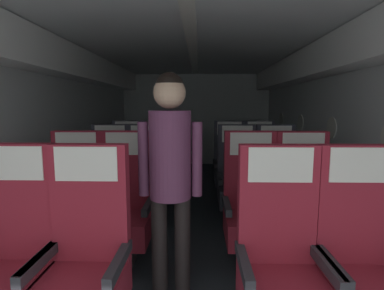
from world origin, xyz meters
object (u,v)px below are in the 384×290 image
(seat_a_left_aisle, at_px, (84,264))
(seat_b_right_window, at_px, (251,209))
(seat_a_left_window, at_px, (10,262))
(seat_a_right_aisle, at_px, (364,267))
(seat_b_left_window, at_px, (75,208))
(seat_d_left_aisle, at_px, (157,165))
(seat_c_left_aisle, at_px, (146,181))
(seat_d_right_aisle, at_px, (260,166))
(flight_attendant, at_px, (170,165))
(seat_c_left_window, at_px, (109,181))
(seat_c_right_window, at_px, (237,182))
(seat_c_right_aisle, at_px, (276,182))
(seat_d_left_window, at_px, (127,165))
(seat_d_right_window, at_px, (229,166))
(seat_a_right_window, at_px, (281,267))
(seat_b_right_aisle, at_px, (304,210))
(seat_b_left_aisle, at_px, (126,208))

(seat_a_left_aisle, xyz_separation_m, seat_b_right_window, (1.10, 0.95, 0.00))
(seat_a_left_window, bearing_deg, seat_a_right_aisle, -0.05)
(seat_b_left_window, distance_m, seat_d_left_aisle, 1.96)
(seat_a_left_aisle, distance_m, seat_c_left_aisle, 1.89)
(seat_d_right_aisle, relative_size, flight_attendant, 0.72)
(seat_b_right_window, relative_size, seat_c_left_window, 1.00)
(seat_b_left_window, height_order, seat_c_right_window, same)
(seat_c_left_window, bearing_deg, seat_c_right_aisle, 0.30)
(seat_a_right_aisle, xyz_separation_m, seat_d_left_window, (-2.02, 2.82, 0.00))
(seat_a_left_window, distance_m, seat_c_left_aisle, 1.93)
(seat_c_left_window, xyz_separation_m, seat_d_right_window, (1.53, 0.95, 0.00))
(flight_attendant, bearing_deg, seat_a_left_window, -176.86)
(seat_c_right_window, height_order, seat_d_left_aisle, same)
(seat_d_left_window, xyz_separation_m, seat_d_right_window, (1.55, 0.01, 0.00))
(seat_c_left_window, relative_size, seat_d_left_window, 1.00)
(seat_c_right_aisle, bearing_deg, seat_a_right_aisle, -89.83)
(seat_a_right_window, distance_m, seat_b_right_aisle, 1.04)
(seat_a_left_window, bearing_deg, seat_c_right_aisle, 43.37)
(seat_a_left_aisle, height_order, seat_c_right_window, same)
(seat_a_left_aisle, distance_m, seat_b_left_window, 1.04)
(seat_d_left_aisle, distance_m, seat_d_right_aisle, 1.54)
(seat_a_left_window, height_order, seat_b_left_window, same)
(seat_b_left_aisle, height_order, seat_c_right_aisle, same)
(seat_b_left_aisle, xyz_separation_m, seat_d_left_aisle, (0.01, 1.90, 0.00))
(seat_a_right_window, bearing_deg, flight_attendant, 149.54)
(seat_d_right_aisle, bearing_deg, seat_c_left_window, -154.49)
(seat_b_left_window, bearing_deg, seat_b_left_aisle, -0.08)
(seat_c_right_window, bearing_deg, flight_attendant, -113.10)
(seat_c_left_aisle, height_order, seat_d_left_aisle, same)
(seat_a_right_window, bearing_deg, seat_d_right_aisle, 81.11)
(seat_b_left_window, height_order, seat_d_right_window, same)
(seat_b_left_aisle, height_order, seat_b_right_window, same)
(seat_a_left_aisle, bearing_deg, seat_a_left_window, 178.33)
(flight_attendant, bearing_deg, seat_d_left_window, 90.79)
(seat_a_left_aisle, relative_size, seat_d_right_window, 1.00)
(seat_b_left_window, distance_m, seat_b_left_aisle, 0.45)
(seat_b_left_aisle, distance_m, seat_b_right_window, 1.10)
(seat_d_right_window, bearing_deg, seat_b_right_aisle, -76.41)
(seat_d_left_aisle, bearing_deg, seat_c_right_aisle, -31.11)
(seat_a_left_window, distance_m, seat_c_right_window, 2.44)
(seat_b_left_window, distance_m, flight_attendant, 1.17)
(seat_d_left_window, xyz_separation_m, seat_d_left_aisle, (0.46, 0.01, 0.00))
(seat_b_left_window, height_order, seat_b_right_aisle, same)
(seat_d_left_window, bearing_deg, seat_a_left_aisle, -80.88)
(seat_b_right_aisle, xyz_separation_m, seat_b_right_window, (-0.46, 0.01, 0.00))
(seat_b_left_aisle, relative_size, seat_c_left_window, 1.00)
(seat_b_left_window, distance_m, seat_c_left_window, 0.96)
(seat_a_left_window, bearing_deg, seat_d_right_window, 61.46)
(seat_d_left_window, bearing_deg, seat_b_right_aisle, -43.15)
(seat_b_right_aisle, distance_m, seat_c_left_aisle, 1.82)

